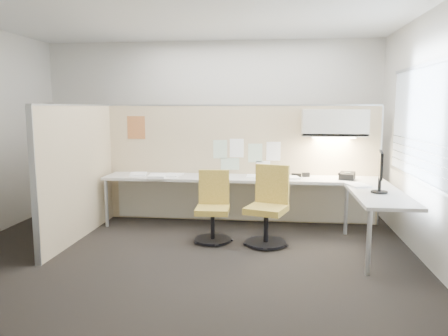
# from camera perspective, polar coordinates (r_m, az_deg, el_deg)

# --- Properties ---
(floor) EXTENTS (5.50, 4.50, 0.01)m
(floor) POSITION_cam_1_polar(r_m,az_deg,el_deg) (5.35, -5.34, -11.04)
(floor) COLOR black
(floor) RESTS_ON ground
(ceiling) EXTENTS (5.50, 4.50, 0.01)m
(ceiling) POSITION_cam_1_polar(r_m,az_deg,el_deg) (5.17, -5.77, 19.89)
(ceiling) COLOR white
(ceiling) RESTS_ON wall_back
(wall_back) EXTENTS (5.50, 0.02, 2.80)m
(wall_back) POSITION_cam_1_polar(r_m,az_deg,el_deg) (7.28, -1.79, 5.36)
(wall_back) COLOR beige
(wall_back) RESTS_ON ground
(wall_front) EXTENTS (5.50, 0.02, 2.80)m
(wall_front) POSITION_cam_1_polar(r_m,az_deg,el_deg) (2.92, -14.92, 1.07)
(wall_front) COLOR beige
(wall_front) RESTS_ON ground
(wall_right) EXTENTS (0.02, 4.50, 2.80)m
(wall_right) POSITION_cam_1_polar(r_m,az_deg,el_deg) (5.23, 25.44, 3.53)
(wall_right) COLOR beige
(wall_right) RESTS_ON ground
(window_pane) EXTENTS (0.01, 2.80, 1.30)m
(window_pane) POSITION_cam_1_polar(r_m,az_deg,el_deg) (5.21, 25.28, 5.18)
(window_pane) COLOR #99A7B2
(window_pane) RESTS_ON wall_right
(partition_back) EXTENTS (4.10, 0.06, 1.75)m
(partition_back) POSITION_cam_1_polar(r_m,az_deg,el_deg) (6.62, 2.11, 0.52)
(partition_back) COLOR #CBB58D
(partition_back) RESTS_ON floor
(partition_left) EXTENTS (0.06, 2.20, 1.75)m
(partition_left) POSITION_cam_1_polar(r_m,az_deg,el_deg) (6.08, -18.41, -0.56)
(partition_left) COLOR #CBB58D
(partition_left) RESTS_ON floor
(desk) EXTENTS (4.00, 2.07, 0.73)m
(desk) POSITION_cam_1_polar(r_m,az_deg,el_deg) (6.17, 5.27, -2.62)
(desk) COLOR beige
(desk) RESTS_ON floor
(overhead_bin) EXTENTS (0.90, 0.36, 0.38)m
(overhead_bin) POSITION_cam_1_polar(r_m,az_deg,el_deg) (6.39, 14.21, 5.73)
(overhead_bin) COLOR beige
(overhead_bin) RESTS_ON partition_back
(task_light_strip) EXTENTS (0.60, 0.06, 0.02)m
(task_light_strip) POSITION_cam_1_polar(r_m,az_deg,el_deg) (6.40, 14.14, 3.85)
(task_light_strip) COLOR #FFEABF
(task_light_strip) RESTS_ON overhead_bin
(pinned_papers) EXTENTS (1.01, 0.00, 0.47)m
(pinned_papers) POSITION_cam_1_polar(r_m,az_deg,el_deg) (6.56, 2.79, 1.84)
(pinned_papers) COLOR #8CBF8C
(pinned_papers) RESTS_ON partition_back
(poster) EXTENTS (0.28, 0.00, 0.35)m
(poster) POSITION_cam_1_polar(r_m,az_deg,el_deg) (6.85, -11.40, 5.20)
(poster) COLOR orange
(poster) RESTS_ON partition_back
(chair_left) EXTENTS (0.48, 0.48, 0.90)m
(chair_left) POSITION_cam_1_polar(r_m,az_deg,el_deg) (5.70, -1.44, -5.35)
(chair_left) COLOR black
(chair_left) RESTS_ON floor
(chair_right) EXTENTS (0.58, 0.60, 0.99)m
(chair_right) POSITION_cam_1_polar(r_m,az_deg,el_deg) (5.58, 5.78, -5.26)
(chair_right) COLOR black
(chair_right) RESTS_ON floor
(monitor) EXTENTS (0.19, 0.46, 0.49)m
(monitor) POSITION_cam_1_polar(r_m,az_deg,el_deg) (5.41, 19.75, -0.16)
(monitor) COLOR black
(monitor) RESTS_ON desk
(phone) EXTENTS (0.26, 0.25, 0.12)m
(phone) POSITION_cam_1_polar(r_m,az_deg,el_deg) (6.31, 15.73, -1.00)
(phone) COLOR black
(phone) RESTS_ON desk
(stapler) EXTENTS (0.15, 0.07, 0.05)m
(stapler) POSITION_cam_1_polar(r_m,az_deg,el_deg) (6.40, 9.43, -0.92)
(stapler) COLOR black
(stapler) RESTS_ON desk
(tape_dispenser) EXTENTS (0.11, 0.09, 0.06)m
(tape_dispenser) POSITION_cam_1_polar(r_m,az_deg,el_deg) (6.43, 10.65, -0.87)
(tape_dispenser) COLOR black
(tape_dispenser) RESTS_ON desk
(coat_hook) EXTENTS (0.18, 0.46, 1.38)m
(coat_hook) POSITION_cam_1_polar(r_m,az_deg,el_deg) (5.43, -22.63, 3.98)
(coat_hook) COLOR silver
(coat_hook) RESTS_ON partition_left
(paper_stack_0) EXTENTS (0.29, 0.34, 0.03)m
(paper_stack_0) POSITION_cam_1_polar(r_m,az_deg,el_deg) (6.61, -11.13, -0.79)
(paper_stack_0) COLOR white
(paper_stack_0) RESTS_ON desk
(paper_stack_1) EXTENTS (0.27, 0.33, 0.02)m
(paper_stack_1) POSITION_cam_1_polar(r_m,az_deg,el_deg) (6.49, -6.67, -0.90)
(paper_stack_1) COLOR white
(paper_stack_1) RESTS_ON desk
(paper_stack_2) EXTENTS (0.25, 0.32, 0.04)m
(paper_stack_2) POSITION_cam_1_polar(r_m,az_deg,el_deg) (6.27, -0.71, -1.05)
(paper_stack_2) COLOR white
(paper_stack_2) RESTS_ON desk
(paper_stack_3) EXTENTS (0.24, 0.30, 0.01)m
(paper_stack_3) POSITION_cam_1_polar(r_m,az_deg,el_deg) (6.37, 4.03, -1.05)
(paper_stack_3) COLOR white
(paper_stack_3) RESTS_ON desk
(paper_stack_4) EXTENTS (0.29, 0.35, 0.02)m
(paper_stack_4) POSITION_cam_1_polar(r_m,az_deg,el_deg) (6.28, 8.64, -1.20)
(paper_stack_4) COLOR white
(paper_stack_4) RESTS_ON desk
(paper_stack_5) EXTENTS (0.31, 0.36, 0.02)m
(paper_stack_5) POSITION_cam_1_polar(r_m,az_deg,el_deg) (5.84, 17.11, -2.16)
(paper_stack_5) COLOR white
(paper_stack_5) RESTS_ON desk
(paper_stack_6) EXTENTS (0.27, 0.33, 0.04)m
(paper_stack_6) POSITION_cam_1_polar(r_m,az_deg,el_deg) (6.33, -8.72, -1.06)
(paper_stack_6) COLOR white
(paper_stack_6) RESTS_ON desk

